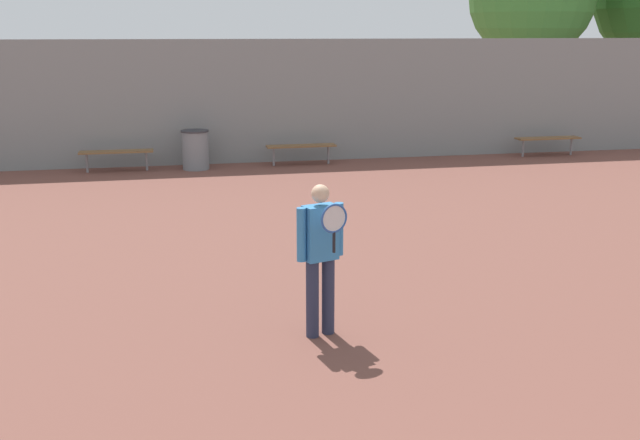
% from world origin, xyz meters
% --- Properties ---
extents(tennis_player, '(0.54, 0.48, 1.69)m').
position_xyz_m(tennis_player, '(-0.50, 6.50, 0.95)').
color(tennis_player, '#282D47').
rests_on(tennis_player, ground_plane).
extents(bench_courtside_near, '(1.72, 0.40, 0.49)m').
position_xyz_m(bench_courtside_near, '(-3.19, 17.18, 0.45)').
color(bench_courtside_near, brown).
rests_on(bench_courtside_near, ground_plane).
extents(bench_courtside_far, '(1.75, 0.40, 0.49)m').
position_xyz_m(bench_courtside_far, '(7.97, 17.18, 0.45)').
color(bench_courtside_far, brown).
rests_on(bench_courtside_far, ground_plane).
extents(bench_adjacent_court, '(1.73, 0.40, 0.49)m').
position_xyz_m(bench_adjacent_court, '(1.27, 17.18, 0.45)').
color(bench_adjacent_court, brown).
rests_on(bench_adjacent_court, ground_plane).
extents(trash_bin, '(0.67, 0.67, 0.95)m').
position_xyz_m(trash_bin, '(-1.34, 17.09, 0.47)').
color(trash_bin, gray).
rests_on(trash_bin, ground_plane).
extents(back_fence, '(29.67, 0.06, 3.06)m').
position_xyz_m(back_fence, '(0.00, 17.78, 1.53)').
color(back_fence, gray).
rests_on(back_fence, ground_plane).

